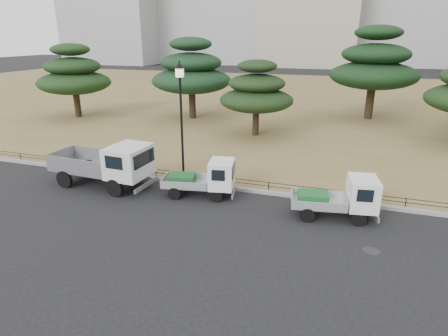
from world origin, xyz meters
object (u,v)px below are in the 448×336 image
(truck_kei_rear, at_px, (340,198))
(street_lamp, at_px, (181,103))
(truck_kei_front, at_px, (204,178))
(tarp_pile, at_px, (103,161))
(truck_large, at_px, (106,163))

(truck_kei_rear, distance_m, street_lamp, 8.58)
(truck_kei_rear, xyz_separation_m, street_lamp, (-7.78, 1.73, 3.18))
(truck_kei_front, bearing_deg, street_lamp, 130.53)
(truck_kei_front, xyz_separation_m, truck_kei_rear, (6.09, -0.35, 0.01))
(truck_kei_rear, height_order, tarp_pile, truck_kei_rear)
(truck_kei_front, distance_m, truck_kei_rear, 6.10)
(truck_large, bearing_deg, street_lamp, 31.84)
(street_lamp, bearing_deg, tarp_pile, 179.27)
(truck_kei_front, distance_m, street_lamp, 3.87)
(truck_large, height_order, truck_kei_front, truck_large)
(truck_kei_rear, xyz_separation_m, tarp_pile, (-12.64, 1.80, -0.31))
(truck_large, relative_size, truck_kei_front, 1.49)
(tarp_pile, bearing_deg, truck_kei_front, -12.45)
(street_lamp, bearing_deg, truck_large, -151.65)
(truck_large, bearing_deg, truck_kei_front, 8.09)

